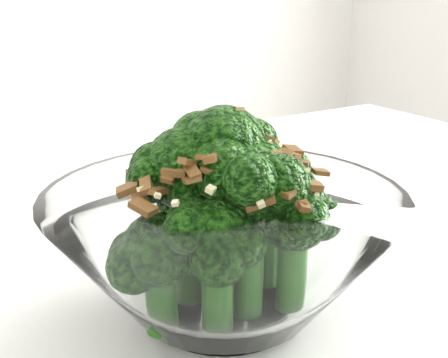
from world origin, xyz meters
TOP-DOWN VIEW (x-y plane):
  - table at (-0.07, 0.14)m, footprint 1.23×0.85m
  - broccoli_dish at (-0.10, 0.05)m, footprint 0.25×0.25m

SIDE VIEW (x-z plane):
  - table at x=-0.07m, z-range 0.31..1.06m
  - broccoli_dish at x=-0.10m, z-range 0.73..0.89m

